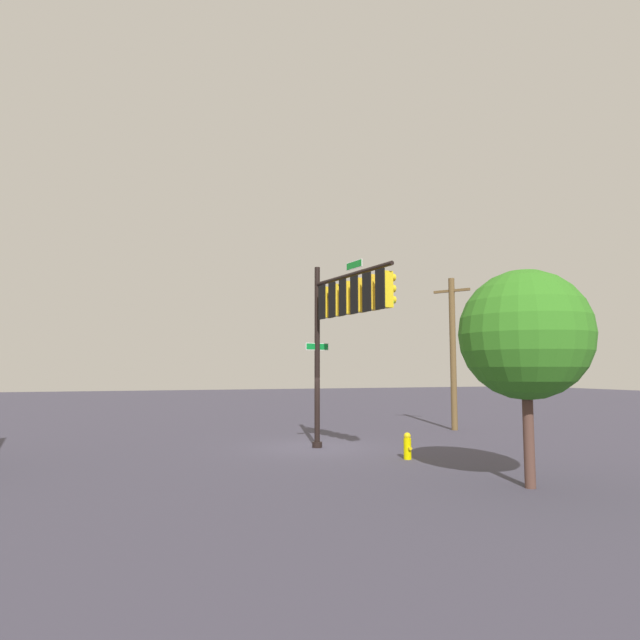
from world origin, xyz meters
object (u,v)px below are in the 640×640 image
object	(u,v)px
utility_pole	(453,351)
signal_pole_assembly	(347,308)
fire_hydrant	(407,446)
tree_mid	(525,335)

from	to	relation	value
utility_pole	signal_pole_assembly	bearing A→B (deg)	-55.28
utility_pole	fire_hydrant	size ratio (longest dim) A/B	8.61
utility_pole	tree_mid	world-z (taller)	utility_pole
fire_hydrant	tree_mid	bearing A→B (deg)	8.97
fire_hydrant	tree_mid	distance (m)	5.69
signal_pole_assembly	tree_mid	world-z (taller)	signal_pole_assembly
signal_pole_assembly	utility_pole	bearing A→B (deg)	124.72
utility_pole	tree_mid	distance (m)	12.49
signal_pole_assembly	tree_mid	xyz separation A→B (m)	(6.06, 2.19, -1.22)
signal_pole_assembly	utility_pole	xyz separation A→B (m)	(-5.23, 7.54, -1.14)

